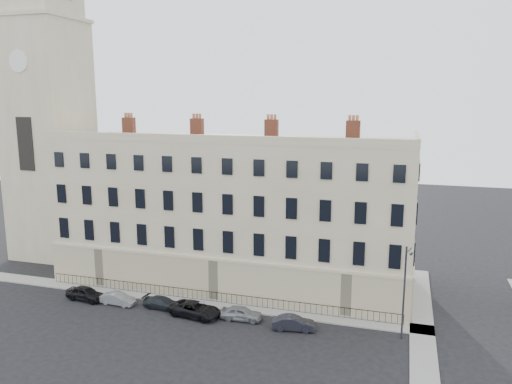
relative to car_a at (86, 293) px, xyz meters
The scene contains 13 objects.
ground 17.94m from the car_a, ahead, with size 160.00×160.00×0.00m, color black.
terrace 16.66m from the car_a, 39.07° to the left, with size 36.22×12.22×17.00m.
church_tower 24.66m from the car_a, 136.50° to the left, with size 8.00×8.13×44.00m.
pavement_terrace 8.22m from the car_a, 18.59° to the left, with size 48.00×2.00×0.12m, color gray.
pavement_east_return 31.28m from the car_a, 10.34° to the left, with size 2.00×24.00×0.12m, color gray.
railings 12.15m from the car_a, 14.36° to the left, with size 35.00×0.04×0.96m.
car_a is the anchor object (origin of this frame).
car_b 3.53m from the car_a, ahead, with size 1.18×3.39×1.12m, color gray.
car_c 7.95m from the car_a, ahead, with size 1.50×3.70×1.07m, color black.
car_d 11.55m from the car_a, ahead, with size 2.15×4.66×1.30m, color black.
car_e 15.68m from the car_a, ahead, with size 1.46×3.64×1.24m, color gray.
car_f 20.45m from the car_a, ahead, with size 1.26×3.62×1.19m, color black.
streetlamp 29.39m from the car_a, ahead, with size 0.57×1.64×7.74m.
Camera 1 is at (10.90, -36.06, 19.17)m, focal length 35.00 mm.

